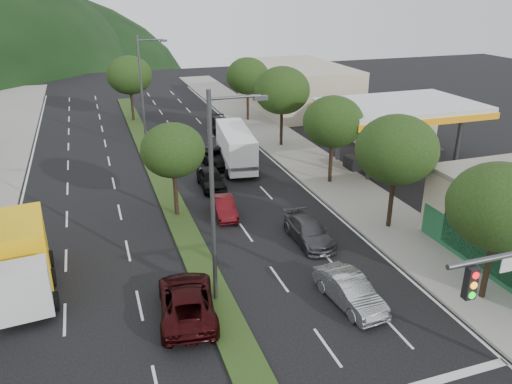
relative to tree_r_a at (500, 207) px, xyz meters
name	(u,v)px	position (x,y,z in m)	size (l,w,h in m)	color
sidewalk_right	(308,161)	(0.50, 21.00, -4.75)	(5.00, 90.00, 0.15)	gray
median	(155,166)	(-12.00, 24.00, -4.76)	(1.60, 56.00, 0.12)	#1F3613
gas_canopy	(400,110)	(7.00, 18.00, -0.17)	(12.20, 8.20, 5.25)	silver
bldg_right_far	(297,87)	(7.50, 40.00, -2.22)	(10.00, 16.00, 5.20)	#BFB398
tree_r_a	(500,207)	(0.00, 0.00, 0.00)	(4.60, 4.60, 6.63)	black
tree_r_b	(397,150)	(0.00, 8.00, 0.22)	(4.80, 4.80, 6.94)	black
tree_r_c	(333,122)	(0.00, 16.00, -0.07)	(4.40, 4.40, 6.48)	black
tree_r_d	(282,90)	(0.00, 26.00, 0.36)	(5.00, 5.00, 7.17)	black
tree_r_e	(248,76)	(0.00, 36.00, 0.07)	(4.60, 4.60, 6.71)	black
tree_med_near	(173,150)	(-12.00, 14.00, -0.39)	(4.00, 4.00, 6.02)	black
tree_med_far	(129,75)	(-12.00, 40.00, 0.19)	(4.80, 4.80, 6.94)	black
streetlight_near	(217,191)	(-11.79, 4.00, 0.76)	(2.60, 0.25, 10.00)	#47494C
streetlight_mid	(144,88)	(-11.79, 29.00, 0.76)	(2.60, 0.25, 10.00)	#47494C
sedan_silver	(350,291)	(-6.17, 1.70, -4.11)	(1.50, 4.31, 1.42)	#9B9EA3
suv_maroon	(187,301)	(-13.51, 3.31, -4.09)	(2.44, 5.29, 1.47)	black
car_queue_a	(211,179)	(-8.70, 17.99, -4.11)	(1.69, 4.19, 1.43)	black
car_queue_b	(309,231)	(-5.39, 7.99, -4.17)	(1.83, 4.51, 1.31)	#444449
car_queue_c	(224,207)	(-9.09, 12.99, -4.22)	(1.27, 3.64, 1.20)	#4D0C10
car_queue_d	(215,156)	(-7.08, 22.99, -4.13)	(2.29, 4.98, 1.38)	black
car_queue_e	(168,143)	(-10.19, 27.99, -4.12)	(1.66, 4.13, 1.41)	#57575C
car_queue_f	(220,125)	(-4.02, 32.99, -4.17)	(1.81, 4.46, 1.29)	black
box_truck	(23,260)	(-20.54, 8.04, -3.27)	(3.07, 6.83, 3.28)	silver
motorhome	(236,147)	(-5.56, 22.14, -3.19)	(3.38, 8.18, 3.05)	white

